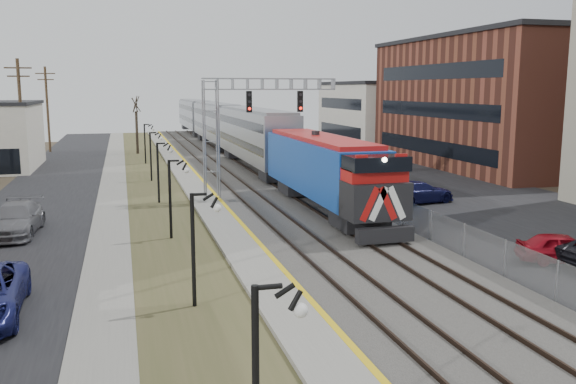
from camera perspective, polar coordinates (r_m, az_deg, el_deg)
name	(u,v)px	position (r m, az deg, el deg)	size (l,w,h in m)	color
street_west	(49,191)	(48.02, -21.43, 0.08)	(7.00, 120.00, 0.04)	black
sidewalk	(113,188)	(47.73, -16.06, 0.34)	(2.00, 120.00, 0.08)	gray
grass_median	(154,187)	(47.77, -12.46, 0.49)	(4.00, 120.00, 0.06)	#434625
platform	(193,184)	(47.99, -8.89, 0.75)	(2.00, 120.00, 0.24)	gray
ballast_bed	(256,182)	(48.78, -3.05, 0.97)	(8.00, 120.00, 0.20)	#595651
parking_lot	(393,177)	(52.62, 9.84, 1.39)	(16.00, 120.00, 0.04)	black
platform_edge	(204,182)	(48.07, -7.85, 0.94)	(0.24, 120.00, 0.01)	gold
track_near	(231,181)	(48.38, -5.36, 1.08)	(1.58, 120.00, 0.15)	#2D2119
track_far	(274,179)	(49.09, -1.34, 1.24)	(1.58, 120.00, 0.15)	#2D2119
train	(226,128)	(71.07, -5.80, 5.94)	(3.00, 85.85, 5.33)	#1446A8
signal_gantry	(236,117)	(40.85, -4.86, 7.01)	(9.00, 1.07, 8.15)	gray
lampposts	(170,199)	(30.99, -11.01, -0.65)	(0.14, 62.14, 4.00)	black
fence	(306,171)	(49.73, 1.68, 1.96)	(0.04, 120.00, 1.60)	gray
buildings_east	(569,102)	(56.44, 24.84, 7.61)	(16.00, 76.00, 15.00)	gray
bare_trees	(37,150)	(51.69, -22.45, 3.65)	(12.30, 42.30, 5.95)	#382D23
car_lot_a	(563,249)	(28.82, 24.30, -4.86)	(1.53, 3.81, 1.30)	maroon
car_lot_d	(418,193)	(40.77, 12.08, -0.06)	(2.03, 4.99, 1.45)	#16194E
car_lot_e	(392,193)	(39.87, 9.73, -0.06)	(1.94, 4.82, 1.64)	slate
car_street_b	(15,220)	(34.18, -24.15, -2.41)	(2.25, 5.53, 1.60)	slate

